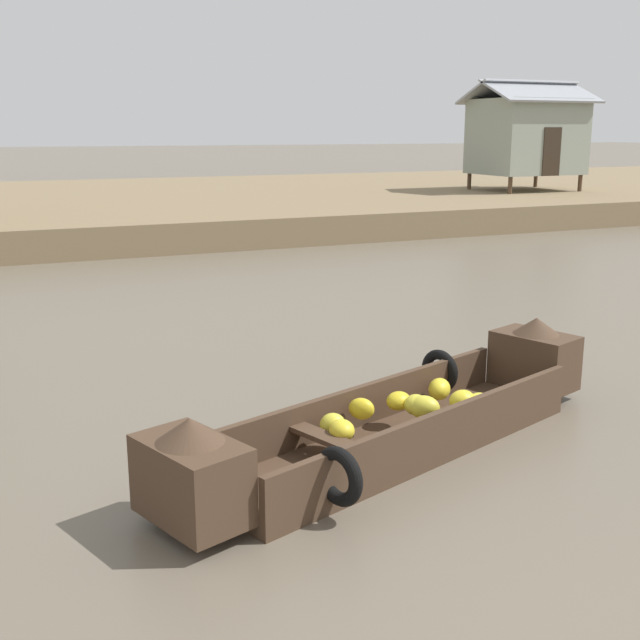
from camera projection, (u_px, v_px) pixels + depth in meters
ground_plane at (221, 343)px, 12.17m from camera, size 300.00×300.00×0.00m
riverbank_strip at (70, 208)px, 28.83m from camera, size 160.00×20.00×0.83m
banana_boat at (399, 418)px, 8.06m from camera, size 5.60×2.75×0.98m
stilt_house_mid_right at (527, 135)px, 31.12m from camera, size 4.44×3.58×4.23m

